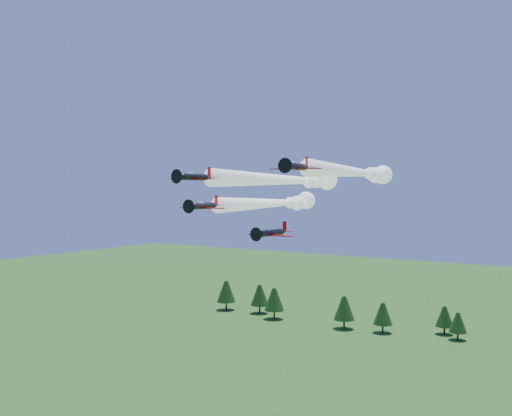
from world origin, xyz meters
The scene contains 5 objects.
plane_lead centered at (-0.87, 15.15, 47.05)m, with size 6.59×44.06×3.70m.
plane_left centered at (-9.53, 24.85, 42.95)m, with size 8.57×43.83×3.70m.
plane_right centered at (7.02, 25.03, 48.49)m, with size 9.25×46.50×3.70m.
plane_slot centered at (-0.41, 8.40, 38.61)m, with size 7.80×8.49×2.75m.
treeline centered at (-8.24, 106.90, 6.53)m, with size 171.76×17.53×11.57m.
Camera 1 is at (46.97, -67.84, 45.15)m, focal length 40.00 mm.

